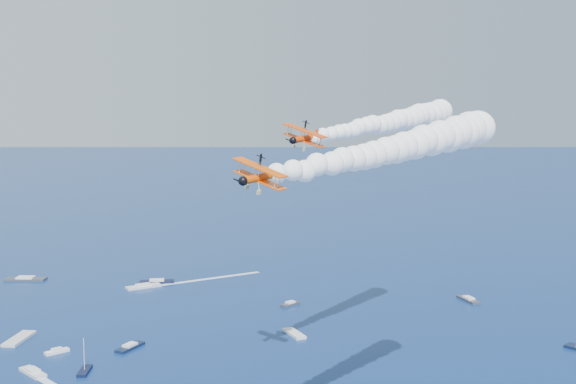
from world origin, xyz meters
TOP-DOWN VIEW (x-y plane):
  - biplane_lead at (23.10, 40.98)m, footprint 11.62×13.12m
  - biplane_trail at (-7.05, 0.58)m, footprint 9.33×10.68m
  - smoke_trail_lead at (50.00, 51.83)m, footprint 60.01×44.07m
  - smoke_trail_trail at (20.37, 10.03)m, footprint 59.82×39.87m
  - spectator_boats at (-8.06, 114.81)m, footprint 228.24×179.03m
  - boat_wakes at (-9.15, 124.15)m, footprint 119.44×205.78m

SIDE VIEW (x-z plane):
  - boat_wakes at x=-9.15m, z-range 0.01..0.05m
  - spectator_boats at x=-8.06m, z-range 0.00..0.70m
  - biplane_trail at x=-7.05m, z-range 49.50..56.50m
  - biplane_lead at x=23.10m, z-range 50.89..59.44m
  - smoke_trail_trail at x=20.37m, z-range 49.92..60.47m
  - smoke_trail_lead at x=50.00m, z-range 52.09..62.64m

